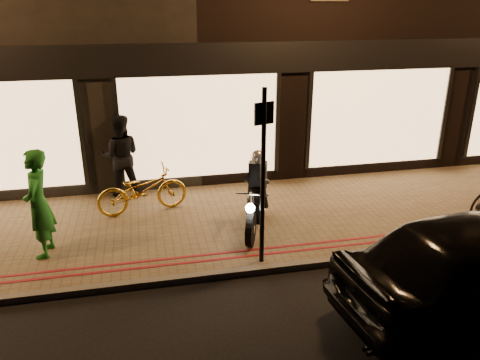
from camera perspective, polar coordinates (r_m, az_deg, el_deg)
The scene contains 10 objects.
ground at distance 8.00m, azimuth -0.68°, elevation -11.84°, with size 90.00×90.00×0.00m, color black.
sidewalk at distance 9.69m, azimuth -3.05°, elevation -5.28°, with size 50.00×4.00×0.12m, color #726447.
kerb_stone at distance 8.01m, azimuth -0.75°, elevation -11.29°, with size 50.00×0.14×0.12m, color #59544C.
red_kerb_lines at distance 8.40m, azimuth -1.44°, elevation -9.16°, with size 50.00×0.26×0.01m.
building_row at distance 15.65m, azimuth -7.78°, elevation 20.36°, with size 48.00×10.11×8.50m.
motorcycle at distance 9.09m, azimuth 1.99°, elevation -2.42°, with size 0.91×1.84×1.59m.
sign_post at distance 7.54m, azimuth 2.83°, elevation 1.25°, with size 0.34×0.14×3.00m.
bicycle_gold at distance 10.08m, azimuth -11.83°, elevation -1.19°, with size 0.66×1.90×1.00m, color gold.
person_green at distance 8.73m, azimuth -23.36°, elevation -2.69°, with size 0.71×0.46×1.94m, color #1E7022.
person_dark at distance 10.91m, azimuth -14.38°, elevation 2.84°, with size 0.93×0.72×1.91m, color black.
Camera 1 is at (-1.33, -6.61, 4.31)m, focal length 35.00 mm.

